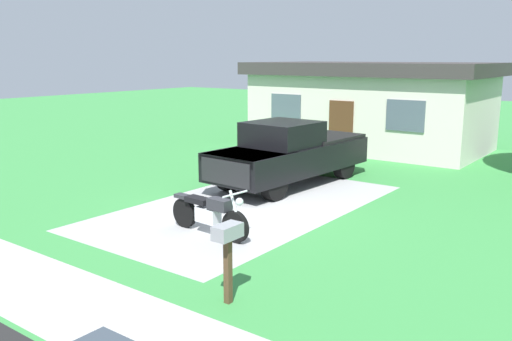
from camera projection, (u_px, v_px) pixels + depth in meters
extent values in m
plane|color=#398B42|center=(248.00, 206.00, 13.76)|extent=(80.00, 80.00, 0.00)
cube|color=#A6A6A6|center=(248.00, 206.00, 13.76)|extent=(4.63, 8.47, 0.01)
cube|color=#AEAEA9|center=(30.00, 284.00, 9.06)|extent=(36.00, 1.80, 0.01)
cylinder|color=black|center=(235.00, 227.00, 11.02)|extent=(0.67, 0.17, 0.66)
cylinder|color=black|center=(185.00, 213.00, 12.02)|extent=(0.67, 0.17, 0.66)
cube|color=silver|center=(208.00, 215.00, 11.52)|extent=(0.58, 0.30, 0.32)
cube|color=#28282D|center=(219.00, 204.00, 11.23)|extent=(0.54, 0.30, 0.24)
cube|color=black|center=(198.00, 200.00, 11.65)|extent=(0.62, 0.33, 0.12)
cube|color=#28282D|center=(184.00, 197.00, 11.94)|extent=(0.49, 0.24, 0.08)
cylinder|color=silver|center=(235.00, 209.00, 10.94)|extent=(0.33, 0.09, 0.77)
cylinder|color=silver|center=(235.00, 194.00, 10.88)|extent=(0.09, 0.70, 0.04)
sphere|color=silver|center=(239.00, 202.00, 10.83)|extent=(0.16, 0.16, 0.16)
cylinder|color=black|center=(274.00, 185.00, 14.24)|extent=(0.35, 0.86, 0.84)
cylinder|color=black|center=(229.00, 176.00, 15.28)|extent=(0.35, 0.86, 0.84)
cylinder|color=black|center=(344.00, 165.00, 16.86)|extent=(0.35, 0.86, 0.84)
cylinder|color=black|center=(301.00, 159.00, 17.89)|extent=(0.35, 0.86, 0.84)
cube|color=black|center=(290.00, 158.00, 16.03)|extent=(2.34, 5.71, 0.80)
cube|color=black|center=(250.00, 156.00, 14.59)|extent=(2.01, 2.01, 0.20)
cube|color=black|center=(283.00, 134.00, 15.58)|extent=(1.91, 2.01, 0.70)
cube|color=#3F4C56|center=(265.00, 141.00, 15.00)|extent=(1.71, 0.26, 0.60)
cube|color=black|center=(320.00, 143.00, 17.13)|extent=(2.04, 2.51, 0.50)
cube|color=black|center=(226.00, 172.00, 13.96)|extent=(1.70, 0.20, 0.64)
cube|color=#4C3823|center=(228.00, 269.00, 8.25)|extent=(0.10, 0.10, 1.10)
cube|color=gray|center=(227.00, 232.00, 8.13)|extent=(0.26, 0.48, 0.22)
cube|color=beige|center=(370.00, 111.00, 22.51)|extent=(9.00, 5.00, 3.00)
cube|color=#383333|center=(372.00, 69.00, 22.15)|extent=(9.60, 5.60, 0.50)
cube|color=#4C2D19|center=(341.00, 128.00, 20.61)|extent=(1.00, 0.08, 2.10)
cube|color=#4C5966|center=(286.00, 108.00, 21.96)|extent=(1.40, 0.06, 1.10)
cube|color=#4C5966|center=(405.00, 116.00, 19.00)|extent=(1.40, 0.06, 1.10)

